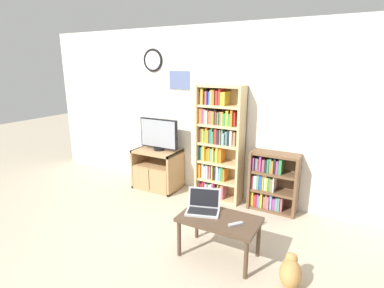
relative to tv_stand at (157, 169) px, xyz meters
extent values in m
plane|color=#BCAD93|center=(1.00, -1.50, -0.33)|extent=(18.00, 18.00, 0.00)
cube|color=silver|center=(1.00, 0.32, 0.97)|extent=(6.88, 0.06, 2.60)
torus|color=black|center=(-0.22, 0.28, 1.76)|extent=(0.37, 0.04, 0.37)
cylinder|color=white|center=(-0.22, 0.28, 1.76)|extent=(0.30, 0.02, 0.30)
cube|color=silver|center=(0.29, 0.28, 1.45)|extent=(0.40, 0.01, 0.31)
cube|color=slate|center=(0.29, 0.28, 1.45)|extent=(0.37, 0.02, 0.29)
cube|color=tan|center=(-0.36, 0.02, 0.00)|extent=(0.04, 0.50, 0.66)
cube|color=tan|center=(0.36, 0.02, 0.00)|extent=(0.04, 0.50, 0.66)
cube|color=tan|center=(0.00, 0.02, 0.31)|extent=(0.75, 0.50, 0.04)
cube|color=tan|center=(0.00, 0.02, -0.31)|extent=(0.75, 0.50, 0.04)
cube|color=tan|center=(0.00, 0.02, 0.06)|extent=(0.68, 0.47, 0.04)
cube|color=tan|center=(-0.17, -0.22, -0.12)|extent=(0.33, 0.02, 0.36)
cube|color=tan|center=(0.17, -0.22, -0.12)|extent=(0.33, 0.02, 0.36)
cylinder|color=black|center=(0.02, 0.04, 0.35)|extent=(0.18, 0.18, 0.04)
cube|color=black|center=(0.02, 0.04, 0.61)|extent=(0.69, 0.05, 0.48)
cube|color=#9399A3|center=(0.02, 0.01, 0.61)|extent=(0.66, 0.01, 0.44)
cube|color=tan|center=(0.74, 0.12, 0.54)|extent=(0.04, 0.30, 1.75)
cube|color=tan|center=(1.41, 0.12, 0.54)|extent=(0.04, 0.30, 1.75)
cube|color=tan|center=(1.07, 0.26, 0.54)|extent=(0.70, 0.02, 1.75)
cube|color=tan|center=(1.07, 0.12, -0.31)|extent=(0.63, 0.26, 0.04)
cube|color=tan|center=(1.07, 0.12, -0.03)|extent=(0.63, 0.26, 0.04)
cube|color=tan|center=(1.07, 0.12, 0.26)|extent=(0.63, 0.26, 0.04)
cube|color=tan|center=(1.07, 0.12, 0.54)|extent=(0.63, 0.26, 0.04)
cube|color=tan|center=(1.07, 0.12, 0.83)|extent=(0.63, 0.26, 0.04)
cube|color=tan|center=(1.07, 0.12, 1.11)|extent=(0.63, 0.26, 0.04)
cube|color=tan|center=(1.07, 0.12, 1.40)|extent=(0.63, 0.26, 0.04)
cube|color=#B75B70|center=(0.77, 0.13, -0.18)|extent=(0.02, 0.21, 0.22)
cube|color=red|center=(0.80, 0.14, -0.21)|extent=(0.02, 0.20, 0.18)
cube|color=#232328|center=(0.82, 0.13, -0.20)|extent=(0.02, 0.22, 0.20)
cube|color=red|center=(0.84, 0.13, -0.19)|extent=(0.02, 0.23, 0.22)
cube|color=#9E4293|center=(0.87, 0.13, -0.18)|extent=(0.02, 0.21, 0.24)
cube|color=white|center=(0.90, 0.13, -0.20)|extent=(0.02, 0.22, 0.19)
cube|color=#388947|center=(0.93, 0.14, -0.20)|extent=(0.03, 0.20, 0.19)
cube|color=white|center=(0.96, 0.13, -0.20)|extent=(0.03, 0.24, 0.19)
cube|color=white|center=(0.99, 0.13, -0.19)|extent=(0.02, 0.24, 0.21)
cube|color=#9E4293|center=(1.01, 0.13, -0.18)|extent=(0.02, 0.23, 0.24)
cube|color=red|center=(1.03, 0.13, -0.19)|extent=(0.02, 0.21, 0.21)
cube|color=#232328|center=(1.07, 0.13, -0.21)|extent=(0.04, 0.23, 0.18)
cube|color=#93704C|center=(1.11, 0.13, -0.18)|extent=(0.02, 0.24, 0.23)
cube|color=gold|center=(1.14, 0.14, -0.19)|extent=(0.03, 0.20, 0.21)
cube|color=#B75B70|center=(1.17, 0.13, -0.18)|extent=(0.03, 0.23, 0.22)
cube|color=orange|center=(0.78, 0.13, 0.09)|extent=(0.04, 0.24, 0.21)
cube|color=orange|center=(0.81, 0.14, 0.10)|extent=(0.02, 0.20, 0.23)
cube|color=white|center=(0.84, 0.13, 0.10)|extent=(0.02, 0.22, 0.22)
cube|color=white|center=(0.86, 0.14, 0.08)|extent=(0.02, 0.20, 0.19)
cube|color=#759EB7|center=(0.89, 0.14, 0.10)|extent=(0.02, 0.20, 0.22)
cube|color=white|center=(0.91, 0.13, 0.09)|extent=(0.02, 0.22, 0.20)
cube|color=#B75B70|center=(0.94, 0.14, 0.09)|extent=(0.03, 0.19, 0.21)
cube|color=#232328|center=(0.97, 0.14, 0.11)|extent=(0.03, 0.19, 0.23)
cube|color=gold|center=(1.01, 0.13, 0.10)|extent=(0.02, 0.24, 0.23)
cube|color=#232328|center=(1.04, 0.13, 0.10)|extent=(0.04, 0.22, 0.22)
cube|color=white|center=(1.07, 0.13, 0.11)|extent=(0.03, 0.21, 0.24)
cube|color=#759EB7|center=(1.11, 0.14, 0.09)|extent=(0.03, 0.19, 0.20)
cube|color=#388947|center=(1.15, 0.13, 0.11)|extent=(0.04, 0.21, 0.24)
cube|color=orange|center=(1.18, 0.14, 0.09)|extent=(0.03, 0.20, 0.20)
cube|color=#2856A8|center=(0.78, 0.14, 0.37)|extent=(0.04, 0.19, 0.20)
cube|color=#388947|center=(0.82, 0.13, 0.37)|extent=(0.02, 0.23, 0.20)
cube|color=gold|center=(0.85, 0.13, 0.39)|extent=(0.04, 0.23, 0.23)
cube|color=orange|center=(0.89, 0.14, 0.36)|extent=(0.03, 0.20, 0.18)
cube|color=orange|center=(0.92, 0.14, 0.38)|extent=(0.03, 0.19, 0.21)
cube|color=#5B9389|center=(0.97, 0.14, 0.37)|extent=(0.04, 0.19, 0.20)
cube|color=gold|center=(1.00, 0.13, 0.39)|extent=(0.02, 0.21, 0.23)
cube|color=red|center=(1.02, 0.13, 0.37)|extent=(0.02, 0.21, 0.18)
cube|color=#388947|center=(1.04, 0.13, 0.36)|extent=(0.02, 0.21, 0.18)
cube|color=gold|center=(1.07, 0.13, 0.39)|extent=(0.03, 0.23, 0.24)
cube|color=orange|center=(1.11, 0.13, 0.38)|extent=(0.04, 0.21, 0.22)
cube|color=#93704C|center=(0.77, 0.13, 0.65)|extent=(0.02, 0.21, 0.19)
cube|color=#93704C|center=(0.80, 0.14, 0.66)|extent=(0.03, 0.19, 0.21)
cube|color=gold|center=(0.83, 0.14, 0.66)|extent=(0.02, 0.19, 0.20)
cube|color=#388947|center=(0.85, 0.14, 0.65)|extent=(0.02, 0.19, 0.18)
cube|color=orange|center=(0.88, 0.13, 0.67)|extent=(0.03, 0.21, 0.23)
cube|color=orange|center=(0.92, 0.13, 0.66)|extent=(0.03, 0.23, 0.20)
cube|color=#2856A8|center=(0.95, 0.13, 0.66)|extent=(0.03, 0.22, 0.20)
cube|color=#388947|center=(0.98, 0.13, 0.68)|extent=(0.02, 0.23, 0.24)
cube|color=#388947|center=(1.00, 0.13, 0.65)|extent=(0.02, 0.24, 0.18)
cube|color=red|center=(1.04, 0.13, 0.67)|extent=(0.04, 0.23, 0.22)
cube|color=#232328|center=(1.08, 0.13, 0.67)|extent=(0.04, 0.23, 0.22)
cube|color=#93704C|center=(1.11, 0.13, 0.67)|extent=(0.02, 0.22, 0.23)
cube|color=#5B9389|center=(1.14, 0.14, 0.67)|extent=(0.02, 0.21, 0.23)
cube|color=#759EB7|center=(1.17, 0.13, 0.65)|extent=(0.03, 0.23, 0.18)
cube|color=#5B9389|center=(1.20, 0.14, 0.66)|extent=(0.04, 0.20, 0.20)
cube|color=#232328|center=(1.24, 0.13, 0.68)|extent=(0.04, 0.22, 0.23)
cube|color=white|center=(1.28, 0.13, 0.67)|extent=(0.03, 0.22, 0.23)
cube|color=#93704C|center=(1.32, 0.14, 0.66)|extent=(0.04, 0.19, 0.21)
cube|color=orange|center=(0.78, 0.13, 0.96)|extent=(0.04, 0.22, 0.22)
cube|color=#9E4293|center=(0.82, 0.13, 0.96)|extent=(0.03, 0.22, 0.23)
cube|color=#93704C|center=(0.85, 0.13, 0.95)|extent=(0.03, 0.22, 0.22)
cube|color=white|center=(0.89, 0.13, 0.94)|extent=(0.03, 0.24, 0.20)
cube|color=orange|center=(0.92, 0.14, 0.94)|extent=(0.02, 0.20, 0.18)
cube|color=#B75B70|center=(0.95, 0.14, 0.94)|extent=(0.04, 0.20, 0.20)
cube|color=orange|center=(0.99, 0.13, 0.94)|extent=(0.03, 0.21, 0.19)
cube|color=#232328|center=(1.02, 0.13, 0.96)|extent=(0.02, 0.21, 0.22)
cube|color=red|center=(1.04, 0.13, 0.94)|extent=(0.02, 0.22, 0.20)
cube|color=#388947|center=(1.07, 0.13, 0.94)|extent=(0.03, 0.21, 0.18)
cube|color=#B75B70|center=(1.11, 0.14, 0.94)|extent=(0.04, 0.19, 0.19)
cube|color=gold|center=(1.14, 0.13, 0.94)|extent=(0.02, 0.22, 0.20)
cube|color=#388947|center=(1.17, 0.13, 0.93)|extent=(0.04, 0.23, 0.18)
cube|color=gold|center=(1.21, 0.13, 0.96)|extent=(0.03, 0.22, 0.22)
cube|color=#388947|center=(1.25, 0.13, 0.93)|extent=(0.04, 0.21, 0.18)
cube|color=orange|center=(1.28, 0.13, 0.96)|extent=(0.02, 0.24, 0.23)
cube|color=red|center=(1.31, 0.14, 0.95)|extent=(0.03, 0.19, 0.21)
cube|color=#B75B70|center=(0.77, 0.14, 1.22)|extent=(0.02, 0.19, 0.18)
cube|color=gold|center=(0.81, 0.13, 1.24)|extent=(0.04, 0.21, 0.23)
cube|color=#232328|center=(0.84, 0.13, 1.23)|extent=(0.02, 0.22, 0.20)
cube|color=orange|center=(0.86, 0.14, 1.22)|extent=(0.02, 0.20, 0.19)
cube|color=#9E4293|center=(0.89, 0.13, 1.23)|extent=(0.02, 0.24, 0.20)
cube|color=#2856A8|center=(0.92, 0.14, 1.22)|extent=(0.03, 0.20, 0.18)
cube|color=#5B9389|center=(0.95, 0.13, 1.23)|extent=(0.02, 0.23, 0.21)
cube|color=orange|center=(0.98, 0.13, 1.24)|extent=(0.03, 0.24, 0.22)
cube|color=#93704C|center=(1.00, 0.13, 1.23)|extent=(0.02, 0.23, 0.21)
cube|color=red|center=(1.04, 0.14, 1.23)|extent=(0.04, 0.20, 0.21)
cube|color=red|center=(1.08, 0.14, 1.25)|extent=(0.04, 0.19, 0.23)
cube|color=gold|center=(1.12, 0.13, 1.22)|extent=(0.03, 0.21, 0.19)
cube|color=gold|center=(1.16, 0.13, 1.23)|extent=(0.04, 0.23, 0.20)
cube|color=brown|center=(1.59, 0.13, 0.09)|extent=(0.04, 0.28, 0.85)
cube|color=brown|center=(2.22, 0.13, 0.09)|extent=(0.04, 0.28, 0.85)
cube|color=brown|center=(1.91, 0.26, 0.09)|extent=(0.67, 0.02, 0.85)
cube|color=brown|center=(1.91, 0.13, -0.31)|extent=(0.60, 0.25, 0.04)
cube|color=brown|center=(1.91, 0.13, -0.04)|extent=(0.60, 0.25, 0.04)
cube|color=brown|center=(1.91, 0.13, 0.23)|extent=(0.60, 0.25, 0.04)
cube|color=brown|center=(1.91, 0.13, 0.50)|extent=(0.60, 0.25, 0.04)
cube|color=gold|center=(1.63, 0.14, -0.19)|extent=(0.04, 0.20, 0.21)
cube|color=red|center=(1.68, 0.14, -0.21)|extent=(0.04, 0.22, 0.17)
cube|color=#9E4293|center=(1.72, 0.14, -0.20)|extent=(0.03, 0.21, 0.18)
cube|color=#5B9389|center=(1.74, 0.14, -0.21)|extent=(0.02, 0.21, 0.17)
cube|color=gold|center=(1.77, 0.14, -0.19)|extent=(0.02, 0.21, 0.22)
cube|color=#93704C|center=(1.80, 0.15, -0.21)|extent=(0.03, 0.18, 0.17)
cube|color=#B75B70|center=(1.83, 0.14, -0.19)|extent=(0.02, 0.18, 0.21)
cube|color=#B75B70|center=(1.87, 0.14, -0.20)|extent=(0.03, 0.22, 0.18)
cube|color=#759EB7|center=(1.90, 0.14, -0.19)|extent=(0.03, 0.19, 0.21)
cube|color=#9E4293|center=(1.94, 0.15, -0.21)|extent=(0.04, 0.18, 0.17)
cube|color=#5B9389|center=(1.98, 0.14, -0.20)|extent=(0.03, 0.20, 0.19)
cube|color=#5B9389|center=(2.02, 0.14, -0.20)|extent=(0.02, 0.21, 0.20)
cube|color=#B75B70|center=(2.05, 0.14, -0.20)|extent=(0.03, 0.19, 0.20)
cube|color=#B75B70|center=(1.63, 0.14, 0.07)|extent=(0.03, 0.20, 0.19)
cube|color=white|center=(1.67, 0.14, 0.07)|extent=(0.04, 0.21, 0.20)
cube|color=#5B9389|center=(1.70, 0.14, 0.09)|extent=(0.03, 0.21, 0.22)
cube|color=#2856A8|center=(1.74, 0.14, 0.08)|extent=(0.04, 0.20, 0.22)
cube|color=gold|center=(1.78, 0.14, 0.09)|extent=(0.02, 0.20, 0.22)
cube|color=white|center=(1.80, 0.15, 0.09)|extent=(0.02, 0.18, 0.22)
cube|color=gold|center=(1.83, 0.14, 0.07)|extent=(0.02, 0.20, 0.19)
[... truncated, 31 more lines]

